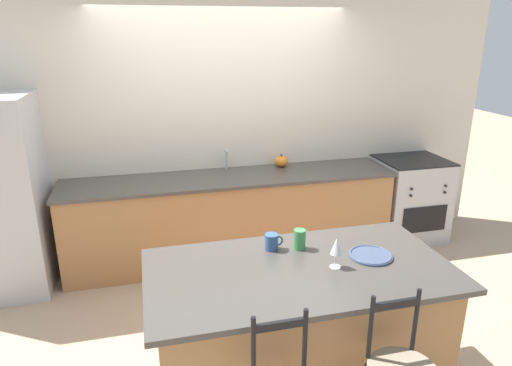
# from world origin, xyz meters

# --- Properties ---
(ground_plane) EXTENTS (18.00, 18.00, 0.00)m
(ground_plane) POSITION_xyz_m (0.00, 0.00, 0.00)
(ground_plane) COLOR tan
(wall_back) EXTENTS (6.00, 0.07, 2.70)m
(wall_back) POSITION_xyz_m (0.00, 0.72, 1.35)
(wall_back) COLOR beige
(wall_back) RESTS_ON ground_plane
(back_counter) EXTENTS (3.32, 0.70, 0.90)m
(back_counter) POSITION_xyz_m (0.00, 0.39, 0.45)
(back_counter) COLOR #A87547
(back_counter) RESTS_ON ground_plane
(sink_faucet) EXTENTS (0.02, 0.13, 0.22)m
(sink_faucet) POSITION_xyz_m (0.00, 0.59, 1.03)
(sink_faucet) COLOR #ADAFB5
(sink_faucet) RESTS_ON back_counter
(kitchen_island) EXTENTS (1.82, 0.95, 0.95)m
(kitchen_island) POSITION_xyz_m (0.02, -1.64, 0.48)
(kitchen_island) COLOR #A87547
(kitchen_island) RESTS_ON ground_plane
(oven_range) EXTENTS (0.73, 0.67, 0.93)m
(oven_range) POSITION_xyz_m (2.05, 0.38, 0.46)
(oven_range) COLOR #B7B7BC
(oven_range) RESTS_ON ground_plane
(dinner_plate) EXTENTS (0.27, 0.27, 0.02)m
(dinner_plate) POSITION_xyz_m (0.50, -1.61, 0.96)
(dinner_plate) COLOR #425170
(dinner_plate) RESTS_ON kitchen_island
(wine_glass) EXTENTS (0.07, 0.07, 0.19)m
(wine_glass) POSITION_xyz_m (0.23, -1.68, 1.08)
(wine_glass) COLOR white
(wine_glass) RESTS_ON kitchen_island
(coffee_mug) EXTENTS (0.12, 0.09, 0.10)m
(coffee_mug) POSITION_xyz_m (-0.07, -1.36, 1.00)
(coffee_mug) COLOR #335689
(coffee_mug) RESTS_ON kitchen_island
(tumbler_cup) EXTENTS (0.08, 0.08, 0.13)m
(tumbler_cup) POSITION_xyz_m (0.10, -1.40, 1.01)
(tumbler_cup) COLOR #3D934C
(tumbler_cup) RESTS_ON kitchen_island
(pumpkin_decoration) EXTENTS (0.15, 0.15, 0.14)m
(pumpkin_decoration) POSITION_xyz_m (0.59, 0.57, 0.95)
(pumpkin_decoration) COLOR orange
(pumpkin_decoration) RESTS_ON back_counter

